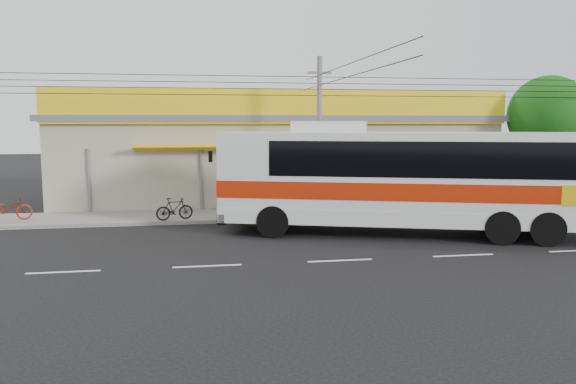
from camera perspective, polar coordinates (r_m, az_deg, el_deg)
name	(u,v)px	position (r m, az deg, el deg)	size (l,w,h in m)	color
ground	(322,243)	(19.59, 3.44, -5.22)	(120.00, 120.00, 0.00)	black
sidewalk	(292,213)	(25.36, 0.41, -2.20)	(30.00, 3.20, 0.15)	gray
lane_markings	(340,261)	(17.23, 5.31, -6.96)	(50.00, 0.12, 0.01)	silver
storefront_building	(274,157)	(30.55, -1.39, 3.59)	(22.60, 9.20, 5.70)	#A69F86
coach_bus	(412,175)	(21.20, 12.49, 1.74)	(13.90, 6.97, 4.22)	silver
motorbike_red	(7,209)	(25.71, -26.62, -1.55)	(0.66, 1.88, 0.99)	maroon
motorbike_dark	(175,209)	(23.67, -11.46, -1.69)	(0.44, 1.54, 0.93)	black
utility_pole	(320,85)	(24.37, 3.22, 10.78)	(34.00, 14.00, 6.96)	slate
tree_near	(551,118)	(31.05, 25.15, 6.83)	(3.91, 3.91, 6.48)	#301F13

